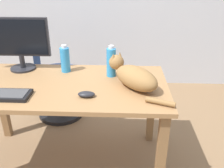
{
  "coord_description": "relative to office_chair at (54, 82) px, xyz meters",
  "views": [
    {
      "loc": [
        0.41,
        -1.55,
        1.46
      ],
      "look_at": [
        0.34,
        -0.12,
        0.77
      ],
      "focal_mm": 39.11,
      "sensor_mm": 36.0,
      "label": 1
    }
  ],
  "objects": [
    {
      "name": "ground_plane",
      "position": [
        0.3,
        -0.69,
        -0.39
      ],
      "size": [
        8.0,
        8.0,
        0.0
      ],
      "primitive_type": "plane",
      "color": "#846647"
    },
    {
      "name": "desk",
      "position": [
        0.3,
        -0.69,
        0.22
      ],
      "size": [
        1.46,
        0.74,
        0.71
      ],
      "color": "#9E7247",
      "rests_on": "ground_plane"
    },
    {
      "name": "office_chair",
      "position": [
        0.0,
        0.0,
        0.0
      ],
      "size": [
        0.51,
        0.49,
        0.91
      ],
      "color": "black",
      "rests_on": "ground_plane"
    },
    {
      "name": "monitor",
      "position": [
        -0.1,
        -0.43,
        0.55
      ],
      "size": [
        0.48,
        0.2,
        0.41
      ],
      "color": "#232328",
      "rests_on": "desk"
    },
    {
      "name": "cat",
      "position": [
        0.78,
        -0.72,
        0.4
      ],
      "size": [
        0.42,
        0.49,
        0.2
      ],
      "color": "olive",
      "rests_on": "desk"
    },
    {
      "name": "computer_mouse",
      "position": [
        0.48,
        -0.88,
        0.34
      ],
      "size": [
        0.11,
        0.06,
        0.04
      ],
      "primitive_type": "ellipsoid",
      "color": "#232328",
      "rests_on": "desk"
    },
    {
      "name": "water_bottle",
      "position": [
        0.62,
        -0.53,
        0.43
      ],
      "size": [
        0.07,
        0.07,
        0.24
      ],
      "color": "#2D8CD1",
      "rests_on": "desk"
    },
    {
      "name": "spray_bottle",
      "position": [
        0.26,
        -0.46,
        0.42
      ],
      "size": [
        0.07,
        0.07,
        0.22
      ],
      "color": "#2D8CD1",
      "rests_on": "desk"
    }
  ]
}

